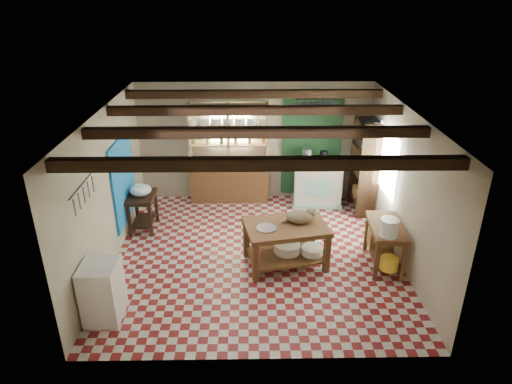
{
  "coord_description": "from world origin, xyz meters",
  "views": [
    {
      "loc": [
        -0.12,
        -6.98,
        4.43
      ],
      "look_at": [
        0.0,
        0.3,
        1.1
      ],
      "focal_mm": 32.0,
      "sensor_mm": 36.0,
      "label": 1
    }
  ],
  "objects_px": {
    "prep_table": "(143,212)",
    "white_cabinet": "(102,291)",
    "right_counter": "(384,245)",
    "cat": "(300,217)",
    "work_table": "(286,245)",
    "stove": "(317,181)"
  },
  "relations": [
    {
      "from": "work_table",
      "to": "white_cabinet",
      "type": "relative_size",
      "value": 1.51
    },
    {
      "from": "stove",
      "to": "cat",
      "type": "bearing_deg",
      "value": -100.62
    },
    {
      "from": "stove",
      "to": "right_counter",
      "type": "distance_m",
      "value": 2.61
    },
    {
      "from": "stove",
      "to": "prep_table",
      "type": "height_order",
      "value": "stove"
    },
    {
      "from": "prep_table",
      "to": "right_counter",
      "type": "distance_m",
      "value": 4.58
    },
    {
      "from": "right_counter",
      "to": "cat",
      "type": "xyz_separation_m",
      "value": [
        -1.45,
        0.14,
        0.48
      ]
    },
    {
      "from": "white_cabinet",
      "to": "prep_table",
      "type": "bearing_deg",
      "value": 89.76
    },
    {
      "from": "prep_table",
      "to": "white_cabinet",
      "type": "relative_size",
      "value": 0.82
    },
    {
      "from": "prep_table",
      "to": "cat",
      "type": "bearing_deg",
      "value": -22.65
    },
    {
      "from": "right_counter",
      "to": "prep_table",
      "type": "bearing_deg",
      "value": 167.18
    },
    {
      "from": "work_table",
      "to": "stove",
      "type": "xyz_separation_m",
      "value": [
        0.88,
        2.44,
        0.12
      ]
    },
    {
      "from": "cat",
      "to": "prep_table",
      "type": "bearing_deg",
      "value": 136.01
    },
    {
      "from": "right_counter",
      "to": "cat",
      "type": "distance_m",
      "value": 1.53
    },
    {
      "from": "work_table",
      "to": "white_cabinet",
      "type": "height_order",
      "value": "white_cabinet"
    },
    {
      "from": "work_table",
      "to": "prep_table",
      "type": "height_order",
      "value": "work_table"
    },
    {
      "from": "work_table",
      "to": "white_cabinet",
      "type": "bearing_deg",
      "value": -165.42
    },
    {
      "from": "stove",
      "to": "white_cabinet",
      "type": "distance_m",
      "value": 5.22
    },
    {
      "from": "stove",
      "to": "white_cabinet",
      "type": "height_order",
      "value": "stove"
    },
    {
      "from": "work_table",
      "to": "prep_table",
      "type": "relative_size",
      "value": 1.84
    },
    {
      "from": "white_cabinet",
      "to": "cat",
      "type": "distance_m",
      "value": 3.31
    },
    {
      "from": "right_counter",
      "to": "stove",
      "type": "bearing_deg",
      "value": 112.2
    },
    {
      "from": "prep_table",
      "to": "cat",
      "type": "height_order",
      "value": "cat"
    }
  ]
}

